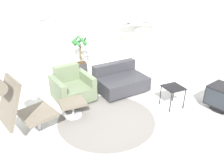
# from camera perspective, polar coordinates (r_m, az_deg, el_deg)

# --- Properties ---
(ground_plane) EXTENTS (12.00, 12.00, 0.00)m
(ground_plane) POSITION_cam_1_polar(r_m,az_deg,el_deg) (4.72, -3.14, -6.77)
(ground_plane) COLOR silver
(wall_back) EXTENTS (12.00, 0.09, 2.80)m
(wall_back) POSITION_cam_1_polar(r_m,az_deg,el_deg) (6.77, -12.39, 15.50)
(wall_back) COLOR silver
(wall_back) RESTS_ON ground_plane
(wall_right) EXTENTS (0.06, 12.00, 2.80)m
(wall_right) POSITION_cam_1_polar(r_m,az_deg,el_deg) (6.06, 27.10, 12.19)
(wall_right) COLOR silver
(wall_right) RESTS_ON ground_plane
(round_rug) EXTENTS (1.94, 1.94, 0.01)m
(round_rug) POSITION_cam_1_polar(r_m,az_deg,el_deg) (4.43, -1.45, -9.15)
(round_rug) COLOR slate
(round_rug) RESTS_ON ground_plane
(lounge_chair) EXTENTS (1.07, 0.84, 1.25)m
(lounge_chair) POSITION_cam_1_polar(r_m,az_deg,el_deg) (3.89, -23.90, -4.30)
(lounge_chair) COLOR #BCBCC1
(lounge_chair) RESTS_ON ground_plane
(ottoman) EXTENTS (0.50, 0.43, 0.34)m
(ottoman) POSITION_cam_1_polar(r_m,az_deg,el_deg) (4.47, -10.29, -5.34)
(ottoman) COLOR #BCBCC1
(ottoman) RESTS_ON ground_plane
(armchair_red) EXTENTS (0.94, 0.93, 0.76)m
(armchair_red) POSITION_cam_1_polar(r_m,az_deg,el_deg) (5.08, -10.39, -1.11)
(armchair_red) COLOR silver
(armchair_red) RESTS_ON ground_plane
(couch_low) EXTENTS (1.27, 1.01, 0.64)m
(couch_low) POSITION_cam_1_polar(r_m,az_deg,el_deg) (5.44, 2.16, 0.73)
(couch_low) COLOR black
(couch_low) RESTS_ON ground_plane
(side_table) EXTENTS (0.40, 0.40, 0.47)m
(side_table) POSITION_cam_1_polar(r_m,az_deg,el_deg) (4.82, 15.70, -1.36)
(side_table) COLOR black
(side_table) RESTS_ON ground_plane
(crt_television) EXTENTS (0.63, 0.66, 0.54)m
(crt_television) POSITION_cam_1_polar(r_m,az_deg,el_deg) (5.14, 26.89, -3.10)
(crt_television) COLOR black
(crt_television) RESTS_ON ground_plane
(potted_plant) EXTENTS (0.46, 0.47, 1.29)m
(potted_plant) POSITION_cam_1_polar(r_m,az_deg,el_deg) (6.43, -8.14, 7.11)
(potted_plant) COLOR #333338
(potted_plant) RESTS_ON ground_plane
(shelf_unit) EXTENTS (1.34, 0.28, 1.64)m
(shelf_unit) POSITION_cam_1_polar(r_m,az_deg,el_deg) (7.38, 6.59, 14.89)
(shelf_unit) COLOR #BCBCC1
(shelf_unit) RESTS_ON ground_plane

